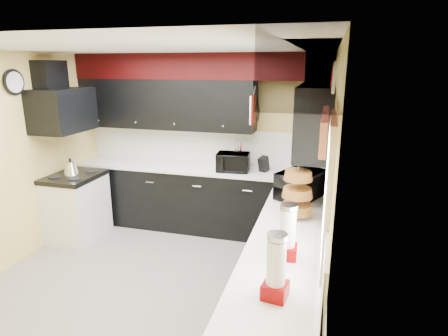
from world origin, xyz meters
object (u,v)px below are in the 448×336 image
object	(u,v)px
toaster_oven	(233,162)
kettle	(71,168)
knife_block	(264,164)
microwave	(301,185)
utensil_crock	(238,164)

from	to	relation	value
toaster_oven	kettle	distance (m)	2.18
knife_block	kettle	distance (m)	2.60
microwave	kettle	world-z (taller)	microwave
knife_block	microwave	bearing A→B (deg)	-35.63
utensil_crock	knife_block	xyz separation A→B (m)	(0.36, -0.02, 0.03)
microwave	utensil_crock	size ratio (longest dim) A/B	3.52
utensil_crock	knife_block	bearing A→B (deg)	-3.94
microwave	kettle	distance (m)	3.05
toaster_oven	utensil_crock	size ratio (longest dim) A/B	2.81
utensil_crock	kettle	xyz separation A→B (m)	(-2.13, -0.77, -0.01)
microwave	utensil_crock	bearing A→B (deg)	69.32
utensil_crock	knife_block	size ratio (longest dim) A/B	0.74
knife_block	toaster_oven	bearing A→B (deg)	-146.18
utensil_crock	kettle	world-z (taller)	kettle
microwave	knife_block	world-z (taller)	microwave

